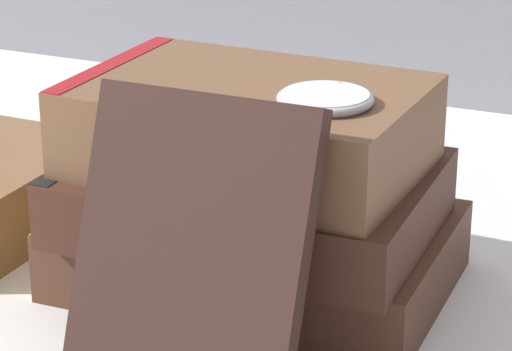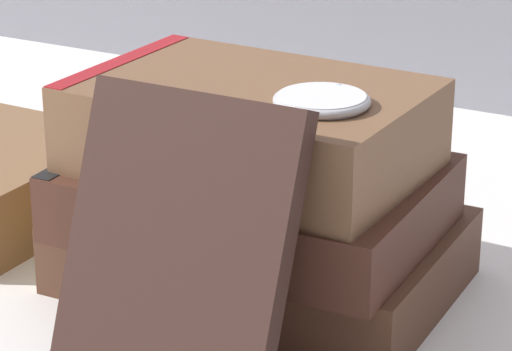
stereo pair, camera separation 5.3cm
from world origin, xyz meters
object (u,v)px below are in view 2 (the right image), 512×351
Objects in this scene: book_flat_middle at (246,196)px; book_flat_top at (243,124)px; book_leaning_front at (176,259)px; book_flat_bottom at (254,249)px; pocket_watch at (318,103)px.

book_flat_top reaches higher than book_flat_middle.
book_flat_middle is at bearing 77.21° from book_flat_top.
book_leaning_front reaches higher than book_flat_top.
book_flat_bottom is at bearing 99.13° from book_flat_middle.
book_flat_middle is 0.09m from pocket_watch.
book_flat_top is (0.00, -0.02, 0.08)m from book_flat_bottom.
book_flat_bottom is 0.04m from book_flat_middle.
book_flat_bottom is 0.13m from pocket_watch.
book_flat_top is 0.07m from pocket_watch.
book_leaning_front reaches higher than pocket_watch.
pocket_watch is at bearing -24.16° from book_flat_middle.
book_flat_top is 0.11m from book_leaning_front.
book_leaning_front is at bearing -114.36° from pocket_watch.
book_flat_middle is at bearing 100.13° from book_leaning_front.
book_leaning_front is (0.02, -0.12, 0.05)m from book_flat_bottom.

